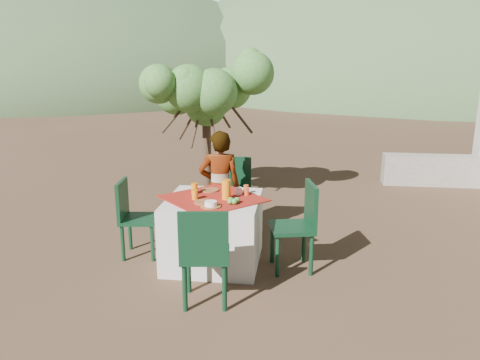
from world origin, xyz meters
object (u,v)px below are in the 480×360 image
chair_far (233,192)px  shrub_tree (211,99)px  chair_near (205,252)px  chair_left (133,215)px  person (220,187)px  table (213,230)px  chair_right (300,222)px  juice_pitcher (226,189)px

chair_far → shrub_tree: size_ratio=0.48×
chair_near → shrub_tree: size_ratio=0.46×
chair_left → person: person is taller
table → chair_right: 0.97m
juice_pitcher → table: bearing=170.3°
table → chair_left: bearing=176.2°
chair_far → shrub_tree: 1.73m
chair_far → chair_left: size_ratio=1.10×
chair_right → person: person is taller
shrub_tree → chair_near: bearing=-80.4°
person → shrub_tree: 1.89m
chair_far → chair_near: chair_far is taller
table → person: (-0.03, 0.63, 0.33)m
chair_far → shrub_tree: bearing=110.1°
chair_right → chair_far: bearing=-152.3°
chair_near → person: person is taller
shrub_tree → chair_far: bearing=-67.3°
chair_right → juice_pitcher: juice_pitcher is taller
table → person: 0.71m
chair_right → shrub_tree: size_ratio=0.47×
chair_far → table: bearing=-97.3°
chair_left → chair_right: (1.92, -0.12, 0.04)m
chair_near → juice_pitcher: size_ratio=4.47×
table → chair_right: size_ratio=1.34×
person → juice_pitcher: bearing=91.9°
person → chair_left: bearing=17.2°
chair_far → person: (-0.12, -0.36, 0.15)m
chair_left → person: (0.92, 0.56, 0.21)m
chair_near → chair_right: chair_right is taller
chair_right → juice_pitcher: bearing=-104.3°
chair_near → chair_right: size_ratio=1.00×
chair_right → shrub_tree: (-1.39, 2.27, 1.11)m
chair_left → juice_pitcher: size_ratio=4.19×
shrub_tree → juice_pitcher: shrub_tree is taller
chair_right → shrub_tree: shrub_tree is taller
chair_near → chair_left: (-1.06, 1.04, -0.03)m
chair_near → chair_left: 1.49m
person → shrub_tree: size_ratio=0.68×
juice_pitcher → chair_near: bearing=-93.0°
chair_right → chair_near: bearing=-55.3°
table → chair_near: bearing=-83.9°
table → chair_near: size_ratio=1.35×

